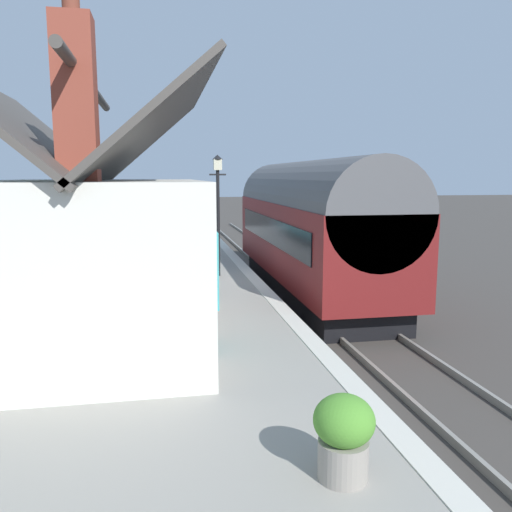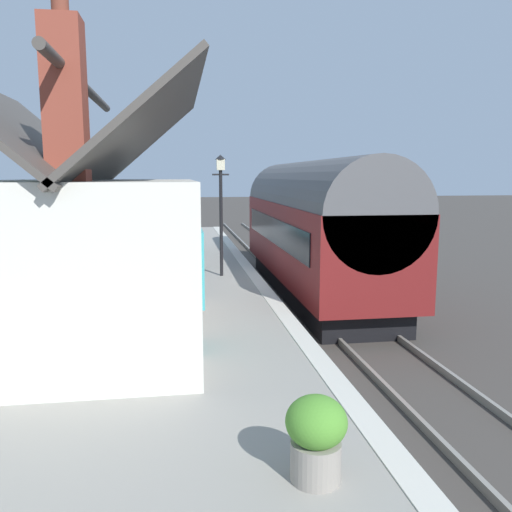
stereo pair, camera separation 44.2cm
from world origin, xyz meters
TOP-DOWN VIEW (x-y plane):
  - ground_plane at (0.00, 0.00)m, footprint 160.00×160.00m
  - platform at (0.00, 4.28)m, footprint 32.00×6.56m
  - platform_edge_coping at (0.00, 1.18)m, footprint 32.00×0.36m
  - rail_near at (0.00, -1.62)m, footprint 52.00×0.08m
  - rail_far at (0.00, -0.18)m, footprint 52.00×0.08m
  - train at (1.29, -0.90)m, footprint 11.15×2.73m
  - station_building at (-5.17, 5.02)m, footprint 6.03×3.99m
  - bench_platform_end at (7.81, 3.27)m, footprint 1.40×0.45m
  - bench_mid_platform at (2.30, 3.31)m, footprint 1.41×0.48m
  - bench_by_lamp at (5.61, 3.25)m, footprint 1.40×0.44m
  - bench_near_building at (10.39, 3.38)m, footprint 1.41×0.47m
  - planter_edge_far at (4.13, 6.51)m, footprint 0.48×0.48m
  - planter_under_sign at (-10.18, 2.15)m, footprint 0.62×0.62m
  - planter_bench_left at (8.14, 5.47)m, footprint 0.52×0.52m
  - lamp_post_platform at (0.73, 2.16)m, footprint 0.32×0.50m

SIDE VIEW (x-z plane):
  - ground_plane at x=0.00m, z-range 0.00..0.00m
  - rail_near at x=0.00m, z-range 0.00..0.14m
  - rail_far at x=0.00m, z-range 0.00..0.14m
  - platform at x=0.00m, z-range 0.00..0.82m
  - platform_edge_coping at x=0.00m, z-range 0.82..0.83m
  - planter_bench_left at x=8.14m, z-range 0.81..1.60m
  - planter_edge_far at x=4.13m, z-range 0.84..1.58m
  - planter_under_sign at x=-10.18m, z-range 0.85..1.73m
  - bench_platform_end at x=7.81m, z-range 0.85..1.73m
  - bench_mid_platform at x=2.30m, z-range 0.85..1.73m
  - bench_by_lamp at x=5.61m, z-range 0.85..1.73m
  - bench_near_building at x=10.39m, z-range 0.85..1.73m
  - train at x=1.29m, z-range 0.06..4.38m
  - station_building at x=-5.17m, z-range -0.36..5.24m
  - lamp_post_platform at x=0.73m, z-range 1.54..5.18m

